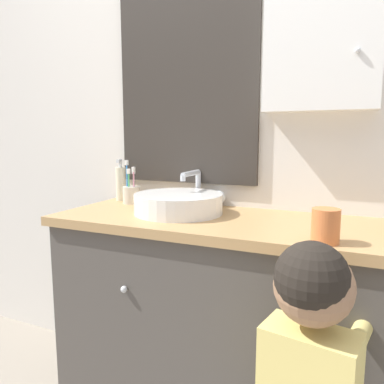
% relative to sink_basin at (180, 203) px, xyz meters
% --- Properties ---
extents(wall_back, '(3.20, 0.18, 2.50)m').
position_rel_sink_basin_xyz_m(wall_back, '(0.21, 0.25, 0.41)').
color(wall_back, silver).
rests_on(wall_back, ground_plane).
extents(vanity_counter, '(1.32, 0.50, 0.82)m').
position_rel_sink_basin_xyz_m(vanity_counter, '(0.21, -0.03, -0.45)').
color(vanity_counter, '#4C4742').
rests_on(vanity_counter, ground_plane).
extents(sink_basin, '(0.35, 0.40, 0.16)m').
position_rel_sink_basin_xyz_m(sink_basin, '(0.00, 0.00, 0.00)').
color(sink_basin, white).
rests_on(sink_basin, vanity_counter).
extents(toothbrush_holder, '(0.08, 0.08, 0.20)m').
position_rel_sink_basin_xyz_m(toothbrush_holder, '(-0.30, 0.11, 0.00)').
color(toothbrush_holder, beige).
rests_on(toothbrush_holder, vanity_counter).
extents(soap_dispenser, '(0.05, 0.05, 0.20)m').
position_rel_sink_basin_xyz_m(soap_dispenser, '(-0.38, 0.15, 0.04)').
color(soap_dispenser, beige).
rests_on(soap_dispenser, vanity_counter).
extents(child_figure, '(0.28, 0.43, 0.89)m').
position_rel_sink_basin_xyz_m(child_figure, '(0.56, -0.44, -0.32)').
color(child_figure, slate).
rests_on(child_figure, ground_plane).
extents(drinking_cup, '(0.08, 0.08, 0.10)m').
position_rel_sink_basin_xyz_m(drinking_cup, '(0.56, -0.21, 0.01)').
color(drinking_cup, orange).
rests_on(drinking_cup, vanity_counter).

